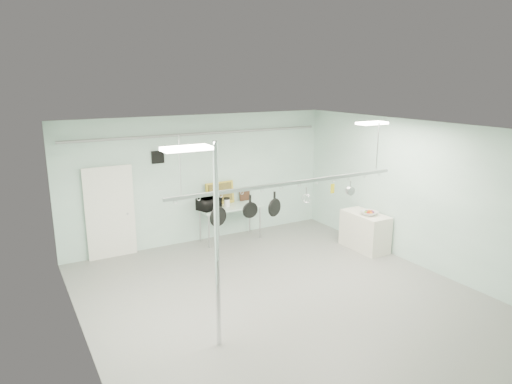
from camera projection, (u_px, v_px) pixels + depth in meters
floor at (288, 303)px, 8.48m from camera, size 8.00×8.00×0.00m
ceiling at (292, 131)px, 7.71m from camera, size 7.00×8.00×0.02m
back_wall at (201, 179)px, 11.46m from camera, size 7.00×0.02×3.20m
right_wall at (425, 196)px, 9.77m from camera, size 0.02×8.00×3.20m
door at (110, 213)px, 10.44m from camera, size 1.10×0.10×2.20m
wall_vent at (158, 157)px, 10.75m from camera, size 0.30×0.04×0.30m
conduit_pipe at (201, 134)px, 11.10m from camera, size 6.60×0.07×0.07m
chrome_pole at (217, 248)px, 6.77m from camera, size 0.08×0.08×3.20m
prep_table at (230, 209)px, 11.60m from camera, size 1.60×0.70×0.91m
side_cabinet at (365, 231)px, 11.07m from camera, size 0.60×1.20×0.90m
pot_rack at (290, 182)px, 8.29m from camera, size 4.80×0.06×1.00m
light_panel_left at (187, 148)px, 5.99m from camera, size 0.65×0.30×0.05m
light_panel_right at (372, 123)px, 9.38m from camera, size 0.65×0.30×0.05m
microwave at (209, 203)px, 11.24m from camera, size 0.66×0.56×0.31m
coffee_canister at (227, 203)px, 11.50m from camera, size 0.15×0.15×0.20m
painting_large at (220, 193)px, 11.70m from camera, size 0.79×0.17×0.58m
painting_small at (245, 196)px, 12.09m from camera, size 0.30×0.09×0.25m
fruit_bowl at (369, 213)px, 10.81m from camera, size 0.40×0.40×0.10m
skillet_left at (218, 213)px, 7.68m from camera, size 0.35×0.13×0.46m
skillet_mid at (250, 206)px, 7.97m from camera, size 0.29×0.08×0.40m
skillet_right at (274, 204)px, 8.22m from camera, size 0.33×0.17×0.47m
whisk at (306, 195)px, 8.54m from camera, size 0.21×0.21×0.30m
grater at (333, 189)px, 8.82m from camera, size 0.08×0.05×0.21m
saucepan at (350, 188)px, 9.05m from camera, size 0.19×0.15×0.30m
fruit_cluster at (369, 212)px, 10.80m from camera, size 0.24×0.24×0.09m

